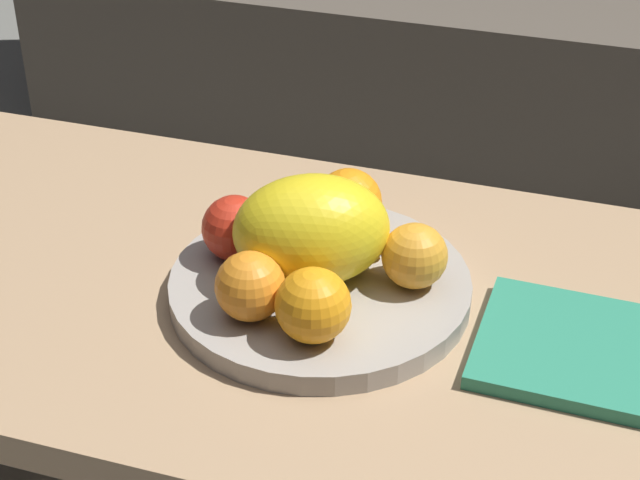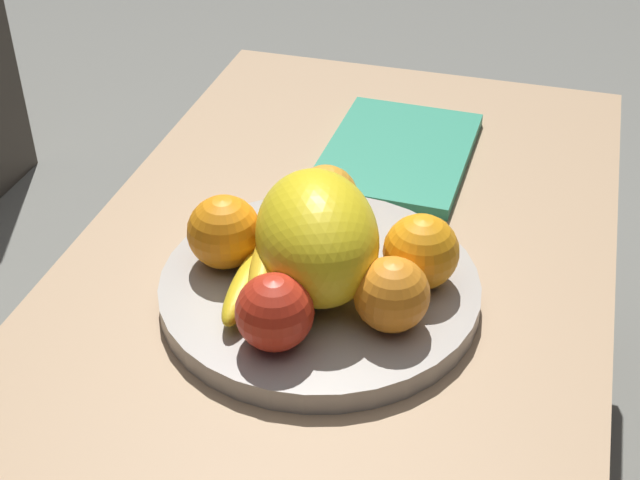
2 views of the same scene
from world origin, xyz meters
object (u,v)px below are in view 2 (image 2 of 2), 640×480
at_px(magazine, 398,153).
at_px(orange_back, 224,232).
at_px(orange_front, 421,252).
at_px(banana_bunch, 269,267).
at_px(melon_large_front, 316,240).
at_px(orange_left, 326,197).
at_px(orange_right, 392,294).
at_px(coffee_table, 317,337).
at_px(fruit_bowl, 320,289).
at_px(apple_front, 275,312).

bearing_deg(magazine, orange_back, 159.77).
distance_m(orange_front, banana_bunch, 0.15).
distance_m(melon_large_front, orange_left, 0.12).
bearing_deg(orange_right, banana_bunch, 80.70).
relative_size(melon_large_front, banana_bunch, 0.98).
relative_size(orange_left, magazine, 0.29).
height_order(orange_front, magazine, orange_front).
distance_m(coffee_table, fruit_bowl, 0.06).
height_order(melon_large_front, orange_right, melon_large_front).
distance_m(coffee_table, apple_front, 0.14).
bearing_deg(banana_bunch, orange_right, -99.30).
xyz_separation_m(orange_right, magazine, (0.35, 0.07, -0.05)).
xyz_separation_m(orange_back, apple_front, (-0.11, -0.09, -0.00)).
relative_size(orange_front, apple_front, 1.04).
bearing_deg(melon_large_front, banana_bunch, 105.40).
bearing_deg(orange_right, magazine, 10.61).
bearing_deg(fruit_bowl, orange_back, 89.11).
bearing_deg(fruit_bowl, melon_large_front, 179.10).
distance_m(orange_right, banana_bunch, 0.13).
bearing_deg(orange_front, melon_large_front, 111.22).
bearing_deg(orange_left, banana_bunch, 169.31).
bearing_deg(orange_front, coffee_table, 108.78).
bearing_deg(apple_front, coffee_table, -8.16).
height_order(fruit_bowl, apple_front, apple_front).
relative_size(orange_left, orange_right, 0.98).
bearing_deg(apple_front, fruit_bowl, -7.61).
height_order(coffee_table, orange_right, orange_right).
bearing_deg(banana_bunch, orange_front, -70.57).
bearing_deg(coffee_table, orange_left, 11.18).
xyz_separation_m(orange_front, banana_bunch, (-0.05, 0.14, -0.01)).
bearing_deg(orange_front, banana_bunch, 109.43).
xyz_separation_m(orange_front, apple_front, (-0.13, 0.11, -0.00)).
relative_size(orange_back, magazine, 0.31).
xyz_separation_m(coffee_table, banana_bunch, (-0.02, 0.05, 0.10)).
bearing_deg(apple_front, magazine, -4.45).
xyz_separation_m(fruit_bowl, orange_back, (0.00, 0.10, 0.05)).
bearing_deg(coffee_table, magazine, -3.33).
bearing_deg(magazine, banana_bunch, 170.69).
xyz_separation_m(orange_left, apple_front, (-0.20, -0.01, 0.00)).
relative_size(orange_back, apple_front, 1.05).
distance_m(orange_front, orange_right, 0.07).
xyz_separation_m(orange_right, apple_front, (-0.06, 0.10, 0.00)).
relative_size(fruit_bowl, orange_left, 4.63).
height_order(coffee_table, orange_left, orange_left).
bearing_deg(coffee_table, apple_front, 171.84).
distance_m(melon_large_front, banana_bunch, 0.06).
height_order(orange_back, apple_front, orange_back).
bearing_deg(orange_left, orange_back, 140.08).
height_order(orange_left, banana_bunch, orange_left).
height_order(coffee_table, magazine, magazine).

